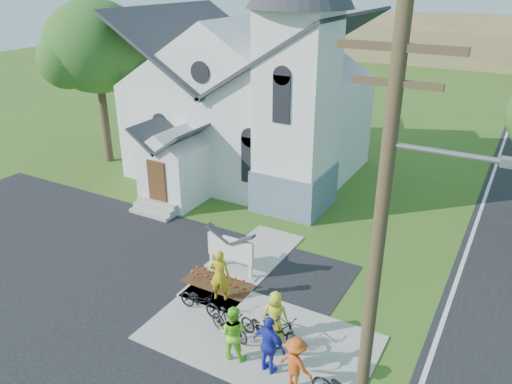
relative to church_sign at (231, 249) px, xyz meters
The scene contains 18 objects.
ground 3.57m from the church_sign, 69.44° to the right, with size 120.00×120.00×0.00m, color #3A611B.
parking_lot 7.86m from the church_sign, 138.12° to the right, with size 20.00×16.00×0.02m, color black.
sidewalk 3.95m from the church_sign, 45.00° to the right, with size 7.00×4.00×0.05m, color gray.
church 11.06m from the church_sign, 114.73° to the left, with size 12.35×12.00×13.00m.
church_sign is the anchor object (origin of this frame).
flower_bed 1.34m from the church_sign, 90.00° to the right, with size 2.60×1.10×0.07m, color #3C2110.
utility_pole 9.18m from the church_sign, 35.60° to the right, with size 3.45×0.28×10.00m.
tree_lot_corner 15.53m from the church_sign, 152.02° to the left, with size 5.60×5.60×9.15m.
distant_hills 53.34m from the church_sign, 85.10° to the left, with size 61.00×10.00×5.60m.
cyclist_0 1.71m from the church_sign, 70.36° to the right, with size 0.69×0.46×1.90m, color gold.
bike_0 2.64m from the church_sign, 81.09° to the right, with size 0.58×1.67×0.88m, color black.
cyclist_1 4.51m from the church_sign, 57.21° to the right, with size 0.84×0.65×1.72m, color #80E02A.
bike_1 3.68m from the church_sign, 58.80° to the right, with size 0.44×1.58×0.95m, color black.
cyclist_2 5.25m from the church_sign, 46.29° to the right, with size 1.06×0.44×1.81m, color #252FBD.
bike_2 3.99m from the church_sign, 44.49° to the right, with size 0.57×1.64×0.86m, color black.
cyclist_3 6.02m from the church_sign, 41.37° to the right, with size 1.04×0.60×1.61m, color #C54A15.
bike_3 4.28m from the church_sign, 37.10° to the right, with size 0.50×1.79×1.07m, color black.
cyclist_4 3.96m from the church_sign, 38.04° to the right, with size 0.79×0.51×1.62m, color gold.
Camera 1 is at (7.42, -10.21, 10.36)m, focal length 35.00 mm.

